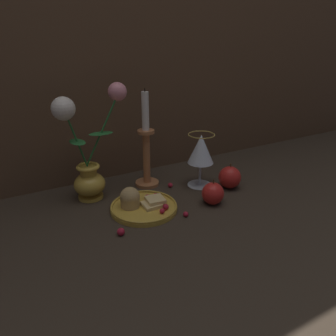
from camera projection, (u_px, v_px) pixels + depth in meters
The scene contains 10 objects.
ground_plane at pixel (163, 200), 0.97m from camera, with size 2.40×2.40×0.00m, color #33281E.
vase at pixel (88, 156), 0.93m from camera, with size 0.21×0.09×0.33m.
plate_with_pastries at pixel (141, 204), 0.91m from camera, with size 0.19×0.19×0.07m.
wine_glass at pixel (201, 151), 1.02m from camera, with size 0.08×0.08×0.17m.
candlestick at pixel (146, 151), 1.02m from camera, with size 0.08×0.08×0.31m.
apple_beside_vase at pixel (213, 193), 0.93m from camera, with size 0.06×0.06×0.08m.
apple_near_glass at pixel (230, 177), 1.03m from camera, with size 0.07×0.07×0.08m.
berry_near_plate at pixel (121, 232), 0.79m from camera, with size 0.02×0.02×0.02m, color #AD192D.
berry_front_center at pixel (186, 214), 0.87m from camera, with size 0.01×0.01×0.01m, color #AD192D.
berry_by_glass_stem at pixel (170, 185), 1.04m from camera, with size 0.02×0.02×0.02m, color #AD192D.
Camera 1 is at (-0.40, -0.76, 0.45)m, focal length 35.00 mm.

